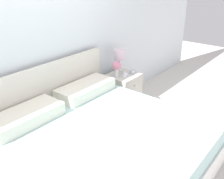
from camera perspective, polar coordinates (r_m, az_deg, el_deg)
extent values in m
plane|color=silver|center=(3.64, -13.30, -10.15)|extent=(12.00, 12.00, 0.00)
cube|color=white|center=(3.16, -16.40, 10.16)|extent=(8.00, 0.06, 2.60)
cube|color=white|center=(2.95, -1.19, -14.64)|extent=(1.89, 1.97, 0.34)
cube|color=silver|center=(2.79, -1.24, -10.23)|extent=(1.85, 1.93, 0.22)
cube|color=silver|center=(3.36, -13.87, -3.09)|extent=(1.93, 0.05, 1.03)
cube|color=white|center=(2.93, -18.33, -5.63)|extent=(0.79, 0.36, 0.14)
cube|color=white|center=(3.43, -5.78, 0.13)|extent=(0.79, 0.36, 0.14)
cube|color=silver|center=(4.15, 2.32, -0.40)|extent=(0.46, 0.44, 0.57)
sphere|color=#B2AD93|center=(3.96, 4.99, 0.81)|extent=(0.02, 0.02, 0.02)
cylinder|color=white|center=(4.11, 1.58, 4.17)|extent=(0.12, 0.12, 0.06)
cylinder|color=#B7B29E|center=(4.08, 1.60, 5.61)|extent=(0.02, 0.02, 0.15)
cylinder|color=silver|center=(4.03, 1.62, 7.64)|extent=(0.18, 0.18, 0.15)
cylinder|color=white|center=(3.90, 0.96, 3.57)|extent=(0.06, 0.06, 0.13)
sphere|color=pink|center=(3.86, 0.97, 5.21)|extent=(0.14, 0.14, 0.14)
sphere|color=#609356|center=(3.90, 1.27, 4.86)|extent=(0.06, 0.06, 0.06)
cylinder|color=white|center=(3.98, 2.88, 2.96)|extent=(0.12, 0.12, 0.01)
cylinder|color=white|center=(3.97, 2.89, 3.31)|extent=(0.08, 0.08, 0.05)
cube|color=silver|center=(4.09, 4.36, 3.91)|extent=(0.09, 0.05, 0.06)
cylinder|color=white|center=(4.07, 4.65, 3.83)|extent=(0.05, 0.00, 0.05)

